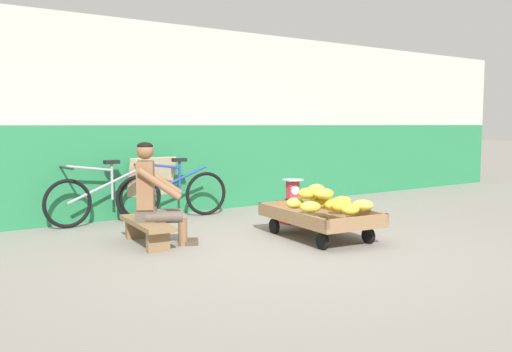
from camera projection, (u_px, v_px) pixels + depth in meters
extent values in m
plane|color=gray|center=(295.00, 253.00, 5.69)|extent=(80.00, 80.00, 0.00)
cube|color=#287F4C|center=(163.00, 169.00, 8.17)|extent=(16.00, 0.30, 1.32)
cube|color=beige|center=(161.00, 75.00, 8.04)|extent=(16.00, 0.30, 1.47)
cube|color=#8E6B47|center=(319.00, 218.00, 6.40)|extent=(1.00, 1.53, 0.05)
cube|color=#8E6B47|center=(290.00, 215.00, 6.20)|extent=(0.20, 1.44, 0.10)
cube|color=#8E6B47|center=(347.00, 210.00, 6.59)|extent=(0.20, 1.44, 0.10)
cube|color=#8E6B47|center=(288.00, 204.00, 7.01)|extent=(0.84, 0.13, 0.10)
cube|color=#8E6B47|center=(358.00, 221.00, 5.78)|extent=(0.84, 0.13, 0.10)
cylinder|color=black|center=(274.00, 226.00, 6.70)|extent=(0.07, 0.18, 0.18)
cylinder|color=black|center=(316.00, 222.00, 7.01)|extent=(0.07, 0.18, 0.18)
cylinder|color=black|center=(322.00, 241.00, 5.82)|extent=(0.07, 0.18, 0.18)
cylinder|color=black|center=(368.00, 236.00, 6.13)|extent=(0.07, 0.18, 0.18)
ellipsoid|color=gold|center=(310.00, 207.00, 6.02)|extent=(0.29, 0.26, 0.13)
ellipsoid|color=gold|center=(350.00, 209.00, 5.87)|extent=(0.27, 0.22, 0.13)
ellipsoid|color=gold|center=(333.00, 205.00, 6.17)|extent=(0.27, 0.23, 0.13)
ellipsoid|color=yellow|center=(342.00, 201.00, 6.46)|extent=(0.25, 0.19, 0.13)
ellipsoid|color=yellow|center=(295.00, 203.00, 6.32)|extent=(0.27, 0.22, 0.13)
ellipsoid|color=gold|center=(342.00, 207.00, 6.05)|extent=(0.30, 0.27, 0.13)
ellipsoid|color=yellow|center=(317.00, 197.00, 6.87)|extent=(0.26, 0.21, 0.13)
ellipsoid|color=gold|center=(323.00, 203.00, 6.33)|extent=(0.30, 0.27, 0.13)
ellipsoid|color=yellow|center=(363.00, 205.00, 6.15)|extent=(0.30, 0.29, 0.13)
ellipsoid|color=yellow|center=(316.00, 189.00, 6.67)|extent=(0.27, 0.22, 0.13)
ellipsoid|color=gold|center=(308.00, 193.00, 6.25)|extent=(0.24, 0.19, 0.13)
ellipsoid|color=gold|center=(314.00, 193.00, 6.31)|extent=(0.25, 0.19, 0.13)
ellipsoid|color=gold|center=(323.00, 194.00, 6.19)|extent=(0.30, 0.28, 0.13)
cube|color=olive|center=(146.00, 223.00, 6.06)|extent=(0.41, 1.13, 0.05)
cube|color=olive|center=(136.00, 229.00, 6.40)|extent=(0.25, 0.10, 0.22)
cube|color=olive|center=(158.00, 241.00, 5.74)|extent=(0.25, 0.10, 0.22)
cylinder|color=brown|center=(183.00, 230.00, 6.21)|extent=(0.10, 0.10, 0.27)
cube|color=#4C3D2D|center=(188.00, 240.00, 6.23)|extent=(0.24, 0.18, 0.04)
cylinder|color=brown|center=(165.00, 214.00, 6.16)|extent=(0.41, 0.30, 0.13)
cylinder|color=brown|center=(183.00, 233.00, 6.03)|extent=(0.10, 0.10, 0.27)
cube|color=#4C3D2D|center=(188.00, 243.00, 6.05)|extent=(0.24, 0.18, 0.04)
cylinder|color=brown|center=(164.00, 217.00, 5.99)|extent=(0.41, 0.30, 0.13)
cube|color=brown|center=(146.00, 214.00, 6.05)|extent=(0.33, 0.35, 0.14)
cube|color=brown|center=(146.00, 185.00, 6.02)|extent=(0.31, 0.37, 0.52)
cylinder|color=brown|center=(161.00, 180.00, 6.23)|extent=(0.45, 0.29, 0.36)
cylinder|color=brown|center=(159.00, 184.00, 5.84)|extent=(0.45, 0.29, 0.36)
sphere|color=brown|center=(145.00, 151.00, 5.98)|extent=(0.19, 0.19, 0.19)
ellipsoid|color=black|center=(145.00, 146.00, 5.98)|extent=(0.17, 0.17, 0.09)
cube|color=red|center=(293.00, 211.00, 7.45)|extent=(0.36, 0.28, 0.30)
cylinder|color=#28282D|center=(293.00, 200.00, 7.43)|extent=(0.20, 0.20, 0.03)
cube|color=#C6384C|center=(293.00, 190.00, 7.42)|extent=(0.16, 0.10, 0.24)
cylinder|color=white|center=(295.00, 190.00, 7.38)|extent=(0.13, 0.01, 0.13)
cylinder|color=#B2B5BA|center=(293.00, 180.00, 7.41)|extent=(0.30, 0.30, 0.01)
torus|color=black|center=(68.00, 204.00, 7.01)|extent=(0.64, 0.08, 0.64)
torus|color=black|center=(140.00, 197.00, 7.64)|extent=(0.64, 0.08, 0.64)
cylinder|color=#9EA0A5|center=(105.00, 185.00, 7.31)|extent=(1.03, 0.09, 0.43)
cylinder|color=#9EA0A5|center=(112.00, 182.00, 7.36)|extent=(0.04, 0.04, 0.48)
cylinder|color=#9EA0A5|center=(90.00, 168.00, 7.16)|extent=(0.62, 0.07, 0.12)
cube|color=black|center=(112.00, 162.00, 7.34)|extent=(0.20, 0.11, 0.05)
cylinder|color=black|center=(66.00, 168.00, 6.97)|extent=(0.05, 0.48, 0.03)
torus|color=black|center=(138.00, 198.00, 7.53)|extent=(0.64, 0.11, 0.64)
torus|color=black|center=(206.00, 194.00, 8.03)|extent=(0.64, 0.11, 0.64)
cylinder|color=#234299|center=(173.00, 182.00, 7.76)|extent=(1.03, 0.14, 0.43)
cylinder|color=#234299|center=(180.00, 179.00, 7.81)|extent=(0.04, 0.04, 0.48)
cylinder|color=#234299|center=(159.00, 166.00, 7.64)|extent=(0.62, 0.10, 0.12)
cube|color=black|center=(179.00, 160.00, 7.78)|extent=(0.21, 0.12, 0.05)
cylinder|color=black|center=(138.00, 165.00, 7.49)|extent=(0.07, 0.48, 0.03)
cube|color=#C6B289|center=(151.00, 187.00, 7.89)|extent=(0.70, 0.27, 0.87)
cube|color=#D13D4C|center=(319.00, 215.00, 7.32)|extent=(0.18, 0.12, 0.24)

